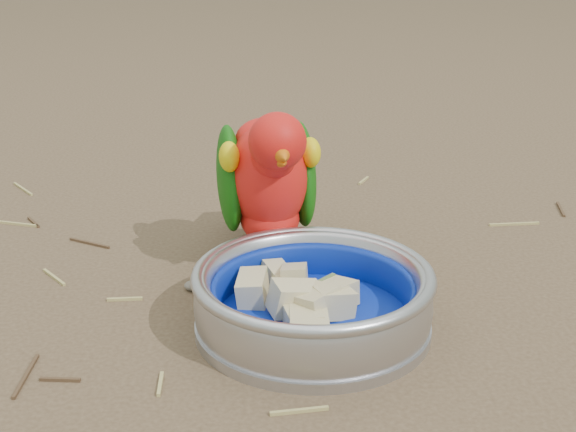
{
  "coord_description": "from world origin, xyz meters",
  "views": [
    {
      "loc": [
        -0.06,
        -0.68,
        0.36
      ],
      "look_at": [
        -0.01,
        0.08,
        0.08
      ],
      "focal_mm": 50.0,
      "sensor_mm": 36.0,
      "label": 1
    }
  ],
  "objects": [
    {
      "name": "food_bowl",
      "position": [
        0.0,
        -0.02,
        0.01
      ],
      "size": [
        0.22,
        0.22,
        0.02
      ],
      "primitive_type": "cylinder",
      "color": "#B2B2BA",
      "rests_on": "ground"
    },
    {
      "name": "ground_debris",
      "position": [
        0.03,
        0.05,
        0.0
      ],
      "size": [
        0.9,
        0.8,
        0.01
      ],
      "primitive_type": null,
      "color": "tan",
      "rests_on": "ground"
    },
    {
      "name": "ground",
      "position": [
        0.0,
        0.0,
        0.0
      ],
      "size": [
        60.0,
        60.0,
        0.0
      ],
      "primitive_type": "plane",
      "color": "brown"
    },
    {
      "name": "fruit_wedges",
      "position": [
        0.0,
        -0.02,
        0.03
      ],
      "size": [
        0.13,
        0.13,
        0.03
      ],
      "primitive_type": null,
      "color": "#CDBD89",
      "rests_on": "food_bowl"
    },
    {
      "name": "bowl_wall",
      "position": [
        0.0,
        -0.02,
        0.04
      ],
      "size": [
        0.22,
        0.22,
        0.04
      ],
      "primitive_type": null,
      "color": "#B2B2BA",
      "rests_on": "food_bowl"
    },
    {
      "name": "lory_parrot",
      "position": [
        -0.03,
        0.13,
        0.09
      ],
      "size": [
        0.13,
        0.23,
        0.18
      ],
      "primitive_type": null,
      "rotation": [
        0.0,
        0.0,
        -3.01
      ],
      "color": "red",
      "rests_on": "ground"
    }
  ]
}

